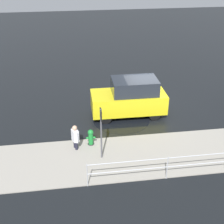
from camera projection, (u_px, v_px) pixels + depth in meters
The scene contains 8 objects.
ground_plane at pixel (149, 109), 17.47m from camera, with size 60.00×60.00×0.00m, color black.
kerb_strip at pixel (172, 153), 13.80m from camera, with size 24.00×3.20×0.04m, color gray.
moving_hatchback at pixel (130, 98), 16.43m from camera, with size 3.91×1.73×2.06m.
fire_hydrant at pixel (91, 137), 14.20m from camera, with size 0.42×0.31×0.80m.
pedestrian at pixel (75, 136), 13.77m from camera, with size 0.34×0.54×1.22m.
metal_railing at pixel (206, 160), 12.17m from camera, with size 9.34×0.04×1.05m.
sign_post at pixel (101, 127), 12.75m from camera, with size 0.07×0.44×2.40m.
puddle_patch at pixel (121, 120), 16.44m from camera, with size 2.98×2.98×0.01m, color black.
Camera 1 is at (4.22, 14.99, 8.18)m, focal length 50.00 mm.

